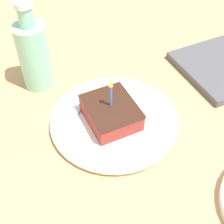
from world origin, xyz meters
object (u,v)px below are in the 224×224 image
(fork, at_px, (85,101))
(plate, at_px, (112,121))
(bottle, at_px, (34,54))
(cake_slice, at_px, (111,113))

(fork, bearing_deg, plate, -65.57)
(fork, height_order, bottle, bottle)
(bottle, bearing_deg, plate, -62.61)
(bottle, bearing_deg, cake_slice, -63.48)
(fork, bearing_deg, cake_slice, -67.95)
(cake_slice, distance_m, fork, 0.09)
(cake_slice, bearing_deg, plate, 36.79)
(fork, relative_size, bottle, 0.62)
(fork, bearing_deg, bottle, 119.06)
(plate, distance_m, cake_slice, 0.03)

